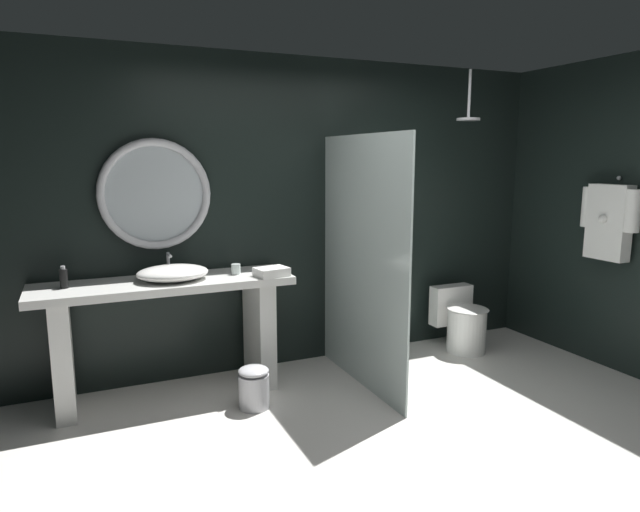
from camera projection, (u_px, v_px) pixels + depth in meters
name	position (u px, v px, depth m)	size (l,w,h in m)	color
ground_plane	(424.00, 460.00, 3.30)	(5.76, 5.76, 0.00)	silver
back_wall_panel	(303.00, 214.00, 4.78)	(4.80, 0.10, 2.60)	black
side_wall_right	(610.00, 215.00, 4.70)	(0.10, 2.47, 2.60)	black
vanity_counter	(167.00, 321.00, 4.10)	(1.85, 0.55, 0.89)	silver
vessel_sink	(173.00, 273.00, 4.05)	(0.52, 0.42, 0.18)	white
tumbler_cup	(236.00, 269.00, 4.26)	(0.07, 0.07, 0.08)	silver
soap_dispenser	(64.00, 278.00, 3.79)	(0.05, 0.05, 0.16)	black
round_wall_mirror	(155.00, 194.00, 4.17)	(0.84, 0.06, 0.84)	silver
shower_glass_panel	(362.00, 263.00, 4.27)	(0.02, 1.34, 1.95)	silver
rain_shower_head	(468.00, 113.00, 4.64)	(0.19, 0.19, 0.41)	silver
hanging_bathrobe	(609.00, 219.00, 4.55)	(0.20, 0.53, 0.69)	silver
toilet	(462.00, 322.00, 5.17)	(0.41, 0.52, 0.58)	white
waste_bin	(254.00, 387.00, 3.97)	(0.22, 0.22, 0.31)	silver
folded_hand_towel	(272.00, 272.00, 4.19)	(0.24, 0.18, 0.07)	white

